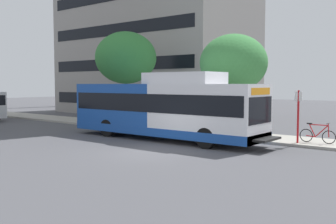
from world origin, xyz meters
TOP-DOWN VIEW (x-y plane):
  - ground_plane at (0.00, 8.00)m, footprint 120.00×120.00m
  - sidewalk_curb at (7.00, 6.00)m, footprint 3.00×56.00m
  - transit_bus at (3.54, 2.03)m, footprint 2.58×12.25m
  - bus_stop_sign_pole at (6.01, -4.52)m, footprint 0.10×0.36m
  - bicycle_parked at (6.58, -5.30)m, footprint 0.52×1.76m
  - street_tree_near_stop at (7.76, 0.11)m, footprint 4.02×4.02m
  - street_tree_mid_block at (8.01, 9.36)m, footprint 4.57×4.57m
  - lattice_comm_tower at (21.36, 32.30)m, footprint 1.10×1.10m

SIDE VIEW (x-z plane):
  - ground_plane at x=0.00m, z-range 0.00..0.00m
  - sidewalk_curb at x=7.00m, z-range 0.00..0.14m
  - bicycle_parked at x=6.58m, z-range 0.05..1.07m
  - bus_stop_sign_pole at x=6.01m, z-range 0.35..2.95m
  - transit_bus at x=3.54m, z-range -0.12..3.53m
  - street_tree_near_stop at x=7.76m, z-range 1.36..7.23m
  - street_tree_mid_block at x=8.01m, z-range 1.59..8.39m
  - lattice_comm_tower at x=21.36m, z-range -4.62..22.69m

